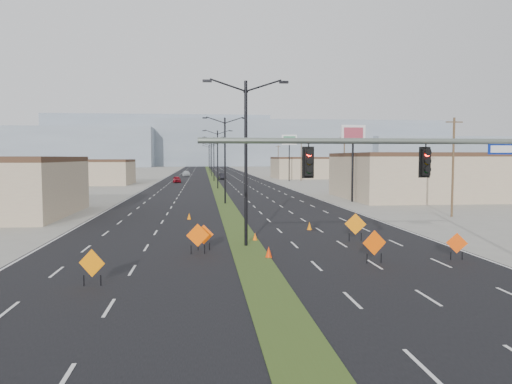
{
  "coord_description": "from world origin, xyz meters",
  "views": [
    {
      "loc": [
        -2.62,
        -18.06,
        5.43
      ],
      "look_at": [
        0.8,
        13.71,
        3.2
      ],
      "focal_mm": 35.0,
      "sensor_mm": 36.0,
      "label": 1
    }
  ],
  "objects": [
    {
      "name": "utility_pole_0",
      "position": [
        20.0,
        25.0,
        4.67
      ],
      "size": [
        1.6,
        0.2,
        9.0
      ],
      "color": "#4C3823",
      "rests_on": "ground"
    },
    {
      "name": "mesa_backdrop",
      "position": [
        -30.0,
        320.0,
        16.0
      ],
      "size": [
        140.0,
        50.0,
        32.0
      ],
      "primitive_type": "cube",
      "color": "gray",
      "rests_on": "ground"
    },
    {
      "name": "streetlight_5",
      "position": [
        0.0,
        152.0,
        5.42
      ],
      "size": [
        5.15,
        0.24,
        10.02
      ],
      "color": "black",
      "rests_on": "ground"
    },
    {
      "name": "cone_1",
      "position": [
        0.9,
        8.29,
        0.32
      ],
      "size": [
        0.41,
        0.41,
        0.63
      ],
      "primitive_type": "cone",
      "rotation": [
        0.0,
        0.0,
        0.09
      ],
      "color": "red",
      "rests_on": "ground"
    },
    {
      "name": "utility_pole_2",
      "position": [
        20.0,
        95.0,
        4.67
      ],
      "size": [
        1.6,
        0.2,
        9.0
      ],
      "color": "#4C3823",
      "rests_on": "ground"
    },
    {
      "name": "streetlight_0",
      "position": [
        0.0,
        12.0,
        5.42
      ],
      "size": [
        5.15,
        0.24,
        10.02
      ],
      "color": "black",
      "rests_on": "ground"
    },
    {
      "name": "building_se_near",
      "position": [
        34.0,
        45.0,
        2.75
      ],
      "size": [
        36.0,
        18.0,
        5.5
      ],
      "primitive_type": "cube",
      "color": "tan",
      "rests_on": "ground"
    },
    {
      "name": "utility_pole_3",
      "position": [
        20.0,
        130.0,
        4.67
      ],
      "size": [
        1.6,
        0.2,
        9.0
      ],
      "color": "#4C3823",
      "rests_on": "ground"
    },
    {
      "name": "mesa_east",
      "position": [
        180.0,
        290.0,
        9.0
      ],
      "size": [
        160.0,
        50.0,
        18.0
      ],
      "primitive_type": "cube",
      "color": "gray",
      "rests_on": "ground"
    },
    {
      "name": "pole_sign_east_near",
      "position": [
        15.59,
        41.08,
        7.6
      ],
      "size": [
        3.06,
        0.61,
        9.33
      ],
      "rotation": [
        0.0,
        0.0,
        0.08
      ],
      "color": "black",
      "rests_on": "ground"
    },
    {
      "name": "ground",
      "position": [
        0.0,
        0.0,
        0.0
      ],
      "size": [
        600.0,
        600.0,
        0.0
      ],
      "primitive_type": "plane",
      "color": "gray",
      "rests_on": "ground"
    },
    {
      "name": "construction_sign_2",
      "position": [
        -2.57,
        10.83,
        0.89
      ],
      "size": [
        1.14,
        0.14,
        1.52
      ],
      "rotation": [
        0.0,
        0.0,
        -0.09
      ],
      "color": "#F15205",
      "rests_on": "ground"
    },
    {
      "name": "construction_sign_4",
      "position": [
        6.09,
        6.34,
        1.01
      ],
      "size": [
        1.28,
        0.2,
        1.71
      ],
      "rotation": [
        0.0,
        0.0,
        0.12
      ],
      "color": "#EA4F04",
      "rests_on": "ground"
    },
    {
      "name": "cone_0",
      "position": [
        0.76,
        13.9,
        0.26
      ],
      "size": [
        0.4,
        0.4,
        0.53
      ],
      "primitive_type": "cone",
      "rotation": [
        0.0,
        0.0,
        0.29
      ],
      "color": "#F65F05",
      "rests_on": "ground"
    },
    {
      "name": "streetlight_3",
      "position": [
        0.0,
        96.0,
        5.42
      ],
      "size": [
        5.15,
        0.24,
        10.02
      ],
      "color": "black",
      "rests_on": "ground"
    },
    {
      "name": "pole_sign_east_far",
      "position": [
        17.0,
        93.77,
        8.64
      ],
      "size": [
        3.45,
        0.74,
        10.51
      ],
      "rotation": [
        0.0,
        0.0,
        -0.11
      ],
      "color": "black",
      "rests_on": "ground"
    },
    {
      "name": "car_mid",
      "position": [
        2.17,
        103.66,
        0.74
      ],
      "size": [
        1.88,
        4.58,
        1.48
      ],
      "primitive_type": "imported",
      "rotation": [
        0.0,
        0.0,
        0.07
      ],
      "color": "black",
      "rests_on": "ground"
    },
    {
      "name": "building_sw_far",
      "position": [
        -32.0,
        85.0,
        2.25
      ],
      "size": [
        30.0,
        14.0,
        4.5
      ],
      "primitive_type": "cube",
      "color": "tan",
      "rests_on": "ground"
    },
    {
      "name": "streetlight_2",
      "position": [
        0.0,
        68.0,
        5.42
      ],
      "size": [
        5.15,
        0.24,
        10.02
      ],
      "color": "black",
      "rests_on": "ground"
    },
    {
      "name": "road_surface",
      "position": [
        0.0,
        100.0,
        0.0
      ],
      "size": [
        25.0,
        400.0,
        0.02
      ],
      "primitive_type": "cube",
      "color": "black",
      "rests_on": "ground"
    },
    {
      "name": "cone_2",
      "position": [
        5.3,
        18.25,
        0.31
      ],
      "size": [
        0.44,
        0.44,
        0.61
      ],
      "primitive_type": "cone",
      "rotation": [
        0.0,
        0.0,
        0.24
      ],
      "color": "orange",
      "rests_on": "ground"
    },
    {
      "name": "construction_sign_0",
      "position": [
        -7.27,
        3.25,
        0.93
      ],
      "size": [
        1.14,
        0.39,
        1.58
      ],
      "rotation": [
        0.0,
        0.0,
        -0.3
      ],
      "color": "orange",
      "rests_on": "ground"
    },
    {
      "name": "cone_3",
      "position": [
        -3.8,
        25.52,
        0.3
      ],
      "size": [
        0.44,
        0.44,
        0.59
      ],
      "primitive_type": "cone",
      "rotation": [
        0.0,
        0.0,
        0.27
      ],
      "color": "orange",
      "rests_on": "ground"
    },
    {
      "name": "median_strip",
      "position": [
        0.0,
        100.0,
        0.0
      ],
      "size": [
        2.0,
        400.0,
        0.04
      ],
      "primitive_type": "cube",
      "color": "#3A4F1C",
      "rests_on": "ground"
    },
    {
      "name": "car_far",
      "position": [
        -7.27,
        125.98,
        0.74
      ],
      "size": [
        2.54,
        5.3,
        1.49
      ],
      "primitive_type": "imported",
      "rotation": [
        0.0,
        0.0,
        0.09
      ],
      "color": "#AEB4B8",
      "rests_on": "ground"
    },
    {
      "name": "construction_sign_1",
      "position": [
        -2.91,
        9.76,
        1.02
      ],
      "size": [
        1.29,
        0.23,
        1.72
      ],
      "rotation": [
        0.0,
        0.0,
        0.15
      ],
      "color": "#FF5A05",
      "rests_on": "ground"
    },
    {
      "name": "signal_mast",
      "position": [
        8.56,
        2.0,
        4.79
      ],
      "size": [
        16.3,
        0.6,
        8.0
      ],
      "color": "slate",
      "rests_on": "ground"
    },
    {
      "name": "construction_sign_3",
      "position": [
        7.15,
        12.91,
        1.08
      ],
      "size": [
        1.32,
        0.45,
        1.83
      ],
      "rotation": [
        0.0,
        0.0,
        -0.3
      ],
      "color": "orange",
      "rests_on": "ground"
    },
    {
      "name": "building_se_far",
      "position": [
        38.0,
        110.0,
        2.5
      ],
      "size": [
        44.0,
        16.0,
        5.0
      ],
      "primitive_type": "cube",
      "color": "tan",
      "rests_on": "ground"
    },
    {
      "name": "car_left",
      "position": [
        -8.1,
        89.43,
        0.69
      ],
      "size": [
        2.07,
        4.22,
        1.39
      ],
      "primitive_type": "imported",
      "rotation": [
        0.0,
        0.0,
        0.11
      ],
      "color": "maroon",
      "rests_on": "ground"
    },
    {
      "name": "construction_sign_5",
      "position": [
        10.72,
        6.71,
        0.85
      ],
      "size": [
        1.03,
        0.42,
        1.45
      ],
      "rotation": [
        0.0,
        0.0,
        -0.36
      ],
      "color": "#E34204",
      "rests_on": "ground"
    },
    {
      "name": "utility_pole_1",
      "position": [
        20.0,
        60.0,
        4.67
      ],
      "size": [
        1.6,
        0.2,
        9.0
      ],
      "color": "#4C3823",
      "rests_on": "ground"
    },
    {
      "name": "streetlight_6",
      "position": [
        0.0,
        180.0,
        5.42
      ],
      "size": [
        5.15,
        0.24,
        10.02
      ],
      "color": "black",
      "rests_on": "ground"
    },
    {
      "name": "streetlight_4",
      "position": [
        0.0,
        124.0,
        5.42
      ],
      "size": [
        5.15,
        0.24,
        10.02
      ],
      "color": "black",
      "rests_on": "ground"
    },
    {
      "name": "streetlight_1",
      "position": [
        0.0,
        40.0,
        5.42
      ],
      "size": [
        5.15,
        0.24,
        10.02
      ],
      "color": "black",
      "rests_on": "ground"
    },
    {
      "name": "mesa_center",
      "position": [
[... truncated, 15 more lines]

